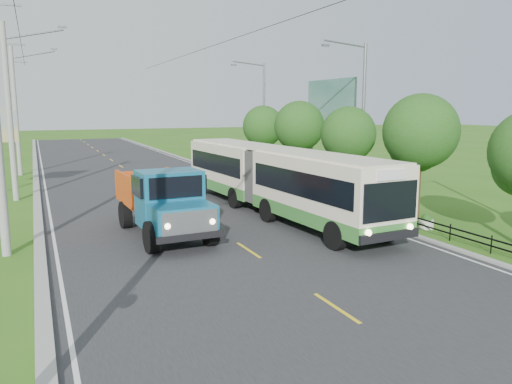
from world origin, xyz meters
TOP-DOWN VIEW (x-y plane):
  - ground at (0.00, 0.00)m, footprint 240.00×240.00m
  - road at (0.00, 20.00)m, footprint 14.00×120.00m
  - curb_left at (-7.20, 20.00)m, footprint 0.40×120.00m
  - curb_right at (7.15, 20.00)m, footprint 0.30×120.00m
  - edge_line_left at (-6.65, 20.00)m, footprint 0.12×120.00m
  - edge_line_right at (6.65, 20.00)m, footprint 0.12×120.00m
  - centre_dash at (0.00, 0.00)m, footprint 0.12×2.20m
  - railing_right at (8.00, 14.00)m, footprint 0.04×40.00m
  - pole_mid at (-8.26, 21.00)m, footprint 3.51×0.32m
  - pole_far at (-8.26, 33.00)m, footprint 3.51×0.32m
  - tree_third at (9.86, 8.14)m, footprint 3.60×3.62m
  - tree_fourth at (9.86, 14.14)m, footprint 3.24×3.31m
  - tree_fifth at (9.86, 20.14)m, footprint 3.48×3.52m
  - tree_back at (9.86, 26.14)m, footprint 3.30×3.36m
  - streetlight_mid at (10.64, 14.00)m, footprint 3.02×0.20m
  - streetlight_far at (10.64, 28.00)m, footprint 3.02×0.20m
  - planter_near at (8.60, 6.00)m, footprint 0.64×0.64m
  - planter_mid at (8.60, 14.00)m, footprint 0.64×0.64m
  - planter_far at (8.60, 22.00)m, footprint 0.64×0.64m
  - billboard_right at (12.30, 20.00)m, footprint 0.24×6.00m
  - bus at (3.83, 11.66)m, footprint 3.72×16.97m
  - dump_truck at (-2.36, 9.55)m, footprint 2.97×6.93m

SIDE VIEW (x-z plane):
  - ground at x=0.00m, z-range 0.00..0.00m
  - road at x=0.00m, z-range 0.00..0.02m
  - edge_line_left at x=-6.65m, z-range 0.02..0.02m
  - edge_line_right at x=6.65m, z-range 0.02..0.02m
  - centre_dash at x=0.00m, z-range 0.02..0.02m
  - curb_right at x=7.15m, z-range 0.00..0.10m
  - curb_left at x=-7.20m, z-range 0.00..0.15m
  - planter_near at x=8.60m, z-range -0.05..0.62m
  - planter_mid at x=8.60m, z-range -0.05..0.62m
  - planter_far at x=8.60m, z-range -0.05..0.62m
  - railing_right at x=8.00m, z-range 0.00..0.60m
  - dump_truck at x=-2.36m, z-range 0.19..3.05m
  - bus at x=3.83m, z-range 0.33..3.58m
  - tree_fourth at x=9.86m, z-range 0.89..6.29m
  - tree_back at x=9.86m, z-range 0.90..6.40m
  - tree_fifth at x=9.86m, z-range 0.95..6.75m
  - tree_third at x=9.86m, z-range 0.99..6.99m
  - streetlight_mid at x=10.64m, z-range 0.37..9.44m
  - streetlight_far at x=10.64m, z-range 0.37..9.44m
  - pole_mid at x=-8.26m, z-range 0.09..10.09m
  - pole_far at x=-8.26m, z-range 0.09..10.09m
  - billboard_right at x=12.30m, z-range 1.69..8.99m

